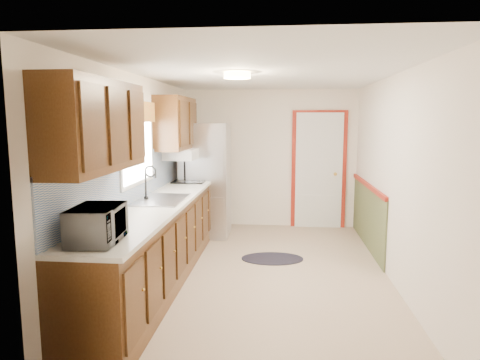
# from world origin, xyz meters

# --- Properties ---
(room_shell) EXTENTS (3.20, 5.20, 2.52)m
(room_shell) POSITION_xyz_m (0.00, 0.00, 1.20)
(room_shell) COLOR tan
(room_shell) RESTS_ON ground
(kitchen_run) EXTENTS (0.63, 4.00, 2.20)m
(kitchen_run) POSITION_xyz_m (-1.24, -0.29, 0.81)
(kitchen_run) COLOR #3D220D
(kitchen_run) RESTS_ON ground
(back_wall_trim) EXTENTS (1.12, 2.30, 2.08)m
(back_wall_trim) POSITION_xyz_m (0.99, 2.21, 0.89)
(back_wall_trim) COLOR maroon
(back_wall_trim) RESTS_ON ground
(ceiling_fixture) EXTENTS (0.30, 0.30, 0.06)m
(ceiling_fixture) POSITION_xyz_m (-0.30, -0.20, 2.36)
(ceiling_fixture) COLOR #FFD88C
(ceiling_fixture) RESTS_ON room_shell
(microwave) EXTENTS (0.32, 0.53, 0.34)m
(microwave) POSITION_xyz_m (-1.20, -1.95, 1.11)
(microwave) COLOR white
(microwave) RESTS_ON kitchen_run
(refrigerator) EXTENTS (0.77, 0.77, 1.82)m
(refrigerator) POSITION_xyz_m (-1.02, 1.76, 0.91)
(refrigerator) COLOR #B7B7BC
(refrigerator) RESTS_ON ground
(rug) EXTENTS (0.88, 0.60, 0.01)m
(rug) POSITION_xyz_m (0.10, 0.60, 0.01)
(rug) COLOR black
(rug) RESTS_ON ground
(cooktop) EXTENTS (0.48, 0.58, 0.02)m
(cooktop) POSITION_xyz_m (-1.19, 1.38, 0.95)
(cooktop) COLOR black
(cooktop) RESTS_ON kitchen_run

